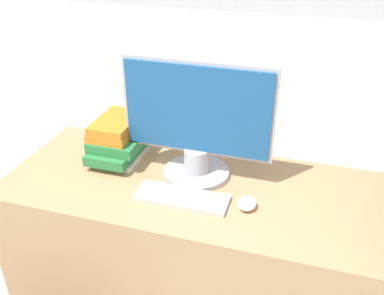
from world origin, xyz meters
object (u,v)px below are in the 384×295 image
at_px(book_stack, 118,140).
at_px(mouse, 247,203).
at_px(monitor, 197,123).
at_px(keyboard, 182,198).

bearing_deg(book_stack, mouse, -18.20).
xyz_separation_m(monitor, book_stack, (-0.34, 0.03, -0.14)).
xyz_separation_m(keyboard, book_stack, (-0.34, 0.21, 0.07)).
bearing_deg(book_stack, keyboard, -31.60).
relative_size(keyboard, mouse, 4.20).
distance_m(monitor, keyboard, 0.28).
height_order(keyboard, book_stack, book_stack).
distance_m(mouse, book_stack, 0.60).
bearing_deg(monitor, keyboard, -91.24).
height_order(keyboard, mouse, mouse).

